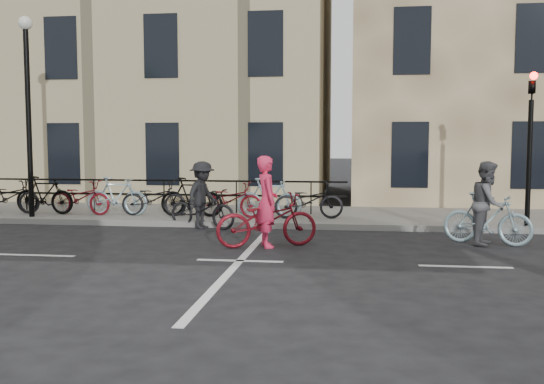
# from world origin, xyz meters

# --- Properties ---
(ground) EXTENTS (120.00, 120.00, 0.00)m
(ground) POSITION_xyz_m (0.00, 0.00, 0.00)
(ground) COLOR black
(ground) RESTS_ON ground
(sidewalk) EXTENTS (46.00, 4.00, 0.15)m
(sidewalk) POSITION_xyz_m (-4.00, 6.00, 0.07)
(sidewalk) COLOR slate
(sidewalk) RESTS_ON ground
(building_west) EXTENTS (20.00, 10.00, 10.00)m
(building_west) POSITION_xyz_m (-9.00, 13.00, 5.15)
(building_west) COLOR tan
(building_west) RESTS_ON sidewalk
(traffic_light) EXTENTS (0.18, 0.30, 3.90)m
(traffic_light) POSITION_xyz_m (6.20, 4.34, 2.45)
(traffic_light) COLOR black
(traffic_light) RESTS_ON sidewalk
(lamp_post) EXTENTS (0.36, 0.36, 5.28)m
(lamp_post) POSITION_xyz_m (-6.50, 4.40, 3.49)
(lamp_post) COLOR black
(lamp_post) RESTS_ON sidewalk
(bollard_east) EXTENTS (0.14, 0.14, 0.90)m
(bollard_east) POSITION_xyz_m (5.00, 4.25, 0.60)
(bollard_east) COLOR black
(bollard_east) RESTS_ON sidewalk
(parked_bikes) EXTENTS (10.40, 1.23, 1.05)m
(parked_bikes) POSITION_xyz_m (-3.30, 5.04, 0.64)
(parked_bikes) COLOR black
(parked_bikes) RESTS_ON sidewalk
(cyclist_pink) EXTENTS (2.24, 1.47, 1.89)m
(cyclist_pink) POSITION_xyz_m (0.28, 1.52, 0.65)
(cyclist_pink) COLOR maroon
(cyclist_pink) RESTS_ON ground
(cyclist_grey) EXTENTS (1.89, 1.15, 1.77)m
(cyclist_grey) POSITION_xyz_m (4.86, 2.38, 0.71)
(cyclist_grey) COLOR #8AAAB5
(cyclist_grey) RESTS_ON ground
(cyclist_dark) EXTENTS (1.99, 1.26, 1.68)m
(cyclist_dark) POSITION_xyz_m (-1.68, 3.90, 0.66)
(cyclist_dark) COLOR black
(cyclist_dark) RESTS_ON ground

